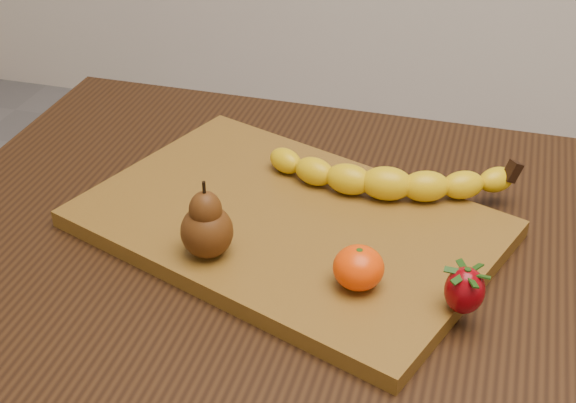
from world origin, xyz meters
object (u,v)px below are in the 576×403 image
(pear, at_px, (206,219))
(mandarin, at_px, (359,268))
(table, at_px, (343,322))
(cutting_board, at_px, (288,224))

(pear, bearing_deg, mandarin, -3.32)
(table, xyz_separation_m, mandarin, (0.03, -0.07, 0.14))
(pear, bearing_deg, table, 25.15)
(mandarin, bearing_deg, table, 110.24)
(pear, distance_m, mandarin, 0.16)
(table, height_order, pear, pear)
(cutting_board, bearing_deg, mandarin, -24.75)
(cutting_board, height_order, mandarin, mandarin)
(cutting_board, distance_m, pear, 0.12)
(cutting_board, relative_size, pear, 5.22)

